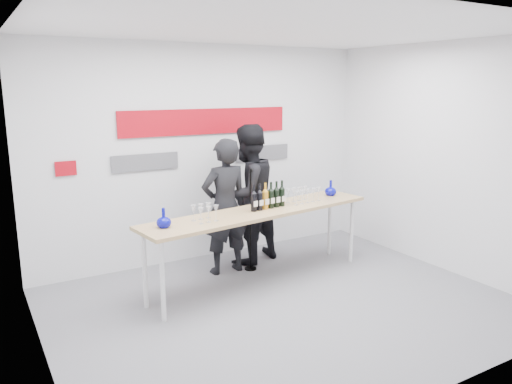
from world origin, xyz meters
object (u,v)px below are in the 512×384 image
at_px(presenter_left, 225,207).
at_px(mic_stand, 251,239).
at_px(tasting_table, 260,216).
at_px(presenter_right, 248,194).

bearing_deg(presenter_left, mic_stand, 161.49).
bearing_deg(presenter_left, tasting_table, 109.48).
distance_m(tasting_table, mic_stand, 0.64).
relative_size(presenter_right, mic_stand, 1.39).
distance_m(tasting_table, presenter_left, 0.59).
height_order(presenter_left, presenter_right, presenter_right).
relative_size(presenter_left, presenter_right, 0.92).
relative_size(presenter_left, mic_stand, 1.28).
distance_m(tasting_table, presenter_right, 0.81).
height_order(presenter_left, mic_stand, presenter_left).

